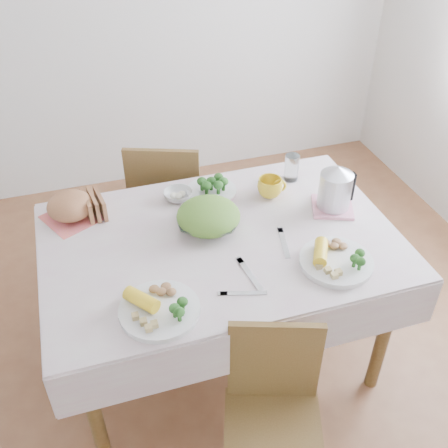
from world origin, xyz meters
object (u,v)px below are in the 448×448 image
object	(u,v)px
dinner_plate_right	(336,262)
dinner_plate_left	(160,311)
dining_table	(221,302)
salad_bowl	(209,222)
chair_near	(274,421)
yellow_mug	(270,187)
chair_far	(170,199)
electric_kettle	(335,186)

from	to	relation	value
dinner_plate_right	dinner_plate_left	bearing A→B (deg)	-176.47
dining_table	salad_bowl	world-z (taller)	salad_bowl
chair_near	yellow_mug	distance (m)	1.05
dining_table	dinner_plate_right	xyz separation A→B (m)	(0.39, -0.30, 0.40)
chair_near	yellow_mug	world-z (taller)	chair_near
chair_far	yellow_mug	world-z (taller)	chair_far
dinner_plate_right	yellow_mug	size ratio (longest dim) A/B	2.49
chair_near	electric_kettle	distance (m)	1.04
dinner_plate_right	yellow_mug	world-z (taller)	yellow_mug
chair_near	dinner_plate_left	xyz separation A→B (m)	(-0.32, 0.36, 0.31)
salad_bowl	yellow_mug	distance (m)	0.38
dinner_plate_left	electric_kettle	xyz separation A→B (m)	(0.89, 0.40, 0.11)
yellow_mug	salad_bowl	bearing A→B (deg)	-156.38
chair_far	dinner_plate_right	bearing A→B (deg)	133.75
salad_bowl	electric_kettle	world-z (taller)	electric_kettle
chair_far	chair_near	bearing A→B (deg)	112.38
chair_far	electric_kettle	distance (m)	1.03
dining_table	chair_near	size ratio (longest dim) A/B	1.76
dinner_plate_left	yellow_mug	bearing A→B (deg)	41.50
yellow_mug	chair_near	bearing A→B (deg)	-109.55
dinner_plate_left	dinner_plate_right	distance (m)	0.73
chair_near	dinner_plate_left	distance (m)	0.57
chair_near	dinner_plate_right	world-z (taller)	chair_near
dinner_plate_left	yellow_mug	size ratio (longest dim) A/B	2.48
salad_bowl	chair_far	bearing A→B (deg)	92.86
chair_near	dinner_plate_right	distance (m)	0.65
chair_near	dinner_plate_right	size ratio (longest dim) A/B	2.68
chair_near	electric_kettle	xyz separation A→B (m)	(0.57, 0.76, 0.42)
salad_bowl	yellow_mug	world-z (taller)	yellow_mug
dinner_plate_right	electric_kettle	distance (m)	0.40
dinner_plate_left	electric_kettle	world-z (taller)	electric_kettle
salad_bowl	chair_near	bearing A→B (deg)	-89.21
dining_table	chair_near	world-z (taller)	chair_near
salad_bowl	dinner_plate_right	size ratio (longest dim) A/B	0.87
chair_near	chair_far	distance (m)	1.47
yellow_mug	electric_kettle	bearing A→B (deg)	-37.29
salad_bowl	dinner_plate_right	world-z (taller)	salad_bowl
chair_near	chair_far	world-z (taller)	chair_far
yellow_mug	dining_table	bearing A→B (deg)	-143.07
chair_near	electric_kettle	world-z (taller)	electric_kettle
dinner_plate_left	yellow_mug	world-z (taller)	yellow_mug
dinner_plate_right	yellow_mug	bearing A→B (deg)	98.20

